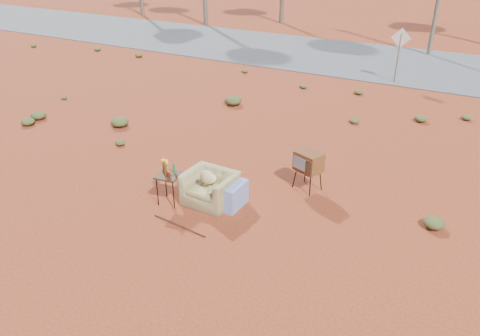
% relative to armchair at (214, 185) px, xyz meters
% --- Properties ---
extents(ground, '(140.00, 140.00, 0.00)m').
position_rel_armchair_xyz_m(ground, '(0.13, -0.45, -0.46)').
color(ground, '#8F381C').
rests_on(ground, ground).
extents(highway, '(140.00, 7.00, 0.04)m').
position_rel_armchair_xyz_m(highway, '(0.13, 14.55, -0.44)').
color(highway, '#565659').
rests_on(highway, ground).
extents(armchair, '(1.35, 0.85, 0.99)m').
position_rel_armchair_xyz_m(armchair, '(0.00, 0.00, 0.00)').
color(armchair, '#92834F').
rests_on(armchair, ground).
extents(tv_unit, '(0.74, 0.67, 0.98)m').
position_rel_armchair_xyz_m(tv_unit, '(1.66, 1.62, 0.27)').
color(tv_unit, black).
rests_on(tv_unit, ground).
extents(side_table, '(0.58, 0.58, 1.03)m').
position_rel_armchair_xyz_m(side_table, '(-0.93, -0.45, 0.30)').
color(side_table, '#332412').
rests_on(side_table, ground).
extents(rusty_bar, '(1.41, 0.19, 0.04)m').
position_rel_armchair_xyz_m(rusty_bar, '(-0.15, -1.19, -0.44)').
color(rusty_bar, '#4D1F14').
rests_on(rusty_bar, ground).
extents(road_sign, '(0.78, 0.06, 2.19)m').
position_rel_armchair_xyz_m(road_sign, '(1.63, 11.55, 1.04)').
color(road_sign, brown).
rests_on(road_sign, ground).
extents(scrub_patch, '(17.49, 8.07, 0.33)m').
position_rel_armchair_xyz_m(scrub_patch, '(-0.69, 3.96, -0.32)').
color(scrub_patch, '#404A20').
rests_on(scrub_patch, ground).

